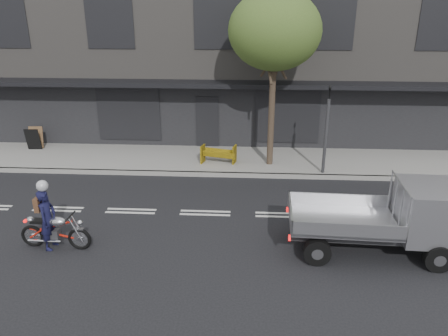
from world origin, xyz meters
TOP-DOWN VIEW (x-y plane):
  - ground at (0.00, 0.00)m, footprint 80.00×80.00m
  - sidewalk at (0.00, 4.70)m, footprint 32.00×3.20m
  - kerb at (0.00, 3.10)m, footprint 32.00×0.20m
  - building_main at (0.00, 11.30)m, footprint 26.00×10.00m
  - street_tree at (2.20, 4.20)m, footprint 3.40×3.40m
  - traffic_light_pole at (4.20, 3.35)m, footprint 0.12×0.12m
  - motorcycle at (-3.85, -2.27)m, footprint 2.00×0.58m
  - rider at (-4.00, -2.27)m, footprint 0.44×0.64m
  - flatbed_ute at (5.68, -1.98)m, footprint 4.49×1.99m
  - construction_barrier at (0.14, 3.98)m, footprint 1.47×0.89m
  - sandwich_board at (-8.08, 5.32)m, footprint 0.63×0.44m

SIDE VIEW (x-z plane):
  - ground at x=0.00m, z-range 0.00..0.00m
  - sidewalk at x=0.00m, z-range 0.00..0.15m
  - kerb at x=0.00m, z-range 0.00..0.15m
  - motorcycle at x=-3.85m, z-range 0.01..1.04m
  - construction_barrier at x=0.14m, z-range 0.15..0.92m
  - sandwich_board at x=-8.08m, z-range 0.15..1.11m
  - rider at x=-4.00m, z-range 0.00..1.70m
  - flatbed_ute at x=5.68m, z-range 0.14..2.19m
  - traffic_light_pole at x=4.20m, z-range -0.10..3.40m
  - building_main at x=0.00m, z-range 0.00..8.00m
  - street_tree at x=2.20m, z-range 1.90..8.65m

